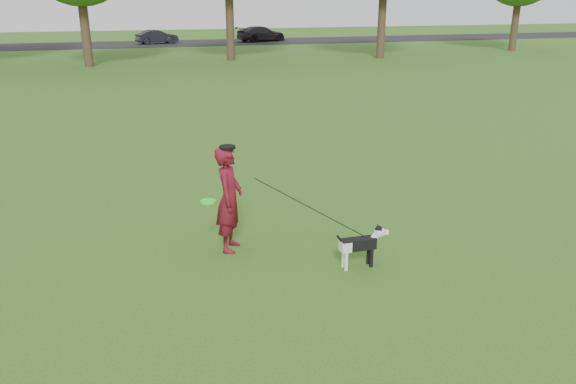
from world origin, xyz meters
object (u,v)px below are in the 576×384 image
object	(u,v)px
man	(229,199)
car_mid	(157,37)
car_right	(261,34)
dog	(362,242)

from	to	relation	value
man	car_mid	world-z (taller)	man
car_right	car_mid	bearing A→B (deg)	71.53
car_right	dog	bearing A→B (deg)	149.78
dog	car_mid	bearing A→B (deg)	90.12
dog	car_right	bearing A→B (deg)	78.25
dog	car_right	xyz separation A→B (m)	(8.47, 40.72, 0.26)
man	car_right	world-z (taller)	man
car_mid	car_right	xyz separation A→B (m)	(8.55, 0.00, 0.08)
man	dog	xyz separation A→B (m)	(1.66, -1.10, -0.43)
man	car_right	distance (m)	40.89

